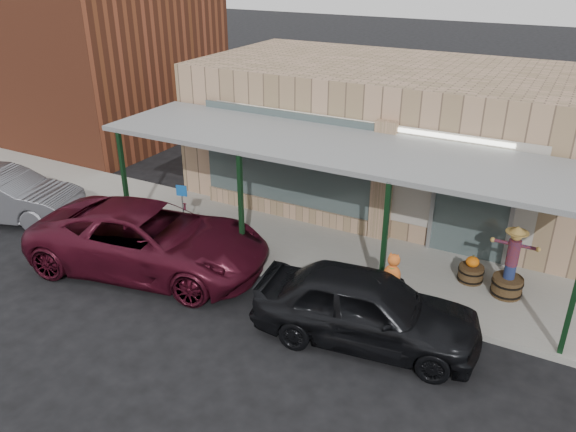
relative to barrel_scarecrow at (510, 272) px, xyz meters
The scene contains 11 objects.
ground 5.71m from the barrel_scarecrow, 138.26° to the right, with size 120.00×120.00×0.00m, color black.
sidewalk 4.28m from the barrel_scarecrow, behind, with size 40.00×3.20×0.15m, color gray.
storefront 6.25m from the barrel_scarecrow, 133.90° to the left, with size 12.00×6.25×4.20m.
awning 4.80m from the barrel_scarecrow, behind, with size 12.00×3.00×3.04m.
block_buildings_near 6.60m from the barrel_scarecrow, 112.24° to the left, with size 61.00×8.00×8.00m.
barrel_scarecrow is the anchor object (origin of this frame).
barrel_pumpkin 0.94m from the barrel_scarecrow, 165.11° to the left, with size 0.65×0.65×0.68m.
handicap_sign 8.33m from the barrel_scarecrow, behind, with size 0.30×0.09×1.47m.
parked_sedan 3.67m from the barrel_scarecrow, 128.95° to the right, with size 4.74×2.42×1.65m.
car_maroon 8.46m from the barrel_scarecrow, 161.33° to the right, with size 2.71×5.88×1.63m, color #470E1D.
car_grey 13.96m from the barrel_scarecrow, 169.62° to the right, with size 1.58×4.54×1.50m, color #58595F.
Camera 1 is at (4.99, -8.05, 7.23)m, focal length 35.00 mm.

